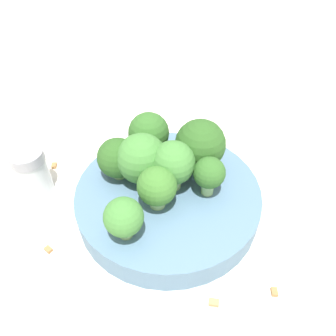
% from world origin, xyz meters
% --- Properties ---
extents(ground_plane, '(3.00, 3.00, 0.00)m').
position_xyz_m(ground_plane, '(0.00, 0.00, 0.00)').
color(ground_plane, silver).
extents(bowl, '(0.21, 0.21, 0.03)m').
position_xyz_m(bowl, '(0.00, 0.00, 0.02)').
color(bowl, slate).
rests_on(bowl, ground_plane).
extents(broccoli_floret_0, '(0.06, 0.06, 0.06)m').
position_xyz_m(broccoli_floret_0, '(-0.03, -0.01, 0.06)').
color(broccoli_floret_0, '#7A9E5B').
rests_on(broccoli_floret_0, bowl).
extents(broccoli_floret_1, '(0.04, 0.04, 0.05)m').
position_xyz_m(broccoli_floret_1, '(0.03, 0.03, 0.06)').
color(broccoli_floret_1, '#8EB770').
rests_on(broccoli_floret_1, bowl).
extents(broccoli_floret_2, '(0.05, 0.05, 0.06)m').
position_xyz_m(broccoli_floret_2, '(-0.06, 0.02, 0.07)').
color(broccoli_floret_2, '#84AD66').
rests_on(broccoli_floret_2, bowl).
extents(broccoli_floret_3, '(0.04, 0.04, 0.05)m').
position_xyz_m(broccoli_floret_3, '(0.02, -0.07, 0.06)').
color(broccoli_floret_3, '#84AD66').
rests_on(broccoli_floret_3, bowl).
extents(broccoli_floret_4, '(0.04, 0.04, 0.05)m').
position_xyz_m(broccoli_floret_4, '(0.01, -0.02, 0.06)').
color(broccoli_floret_4, '#8EB770').
rests_on(broccoli_floret_4, bowl).
extents(broccoli_floret_5, '(0.06, 0.06, 0.07)m').
position_xyz_m(broccoli_floret_5, '(0.00, 0.05, 0.07)').
color(broccoli_floret_5, '#8EB770').
rests_on(broccoli_floret_5, bowl).
extents(broccoli_floret_6, '(0.05, 0.05, 0.06)m').
position_xyz_m(broccoli_floret_6, '(-0.00, 0.01, 0.07)').
color(broccoli_floret_6, '#8EB770').
rests_on(broccoli_floret_6, bowl).
extents(broccoli_floret_7, '(0.05, 0.05, 0.05)m').
position_xyz_m(broccoli_floret_7, '(-0.06, -0.03, 0.06)').
color(broccoli_floret_7, '#84AD66').
rests_on(broccoli_floret_7, bowl).
extents(pepper_shaker, '(0.04, 0.04, 0.06)m').
position_xyz_m(pepper_shaker, '(-0.14, -0.10, 0.03)').
color(pepper_shaker, '#B2B7BC').
rests_on(pepper_shaker, ground_plane).
extents(almond_crumb_0, '(0.01, 0.01, 0.01)m').
position_xyz_m(almond_crumb_0, '(-0.16, -0.06, 0.00)').
color(almond_crumb_0, olive).
rests_on(almond_crumb_0, ground_plane).
extents(almond_crumb_1, '(0.01, 0.01, 0.01)m').
position_xyz_m(almond_crumb_1, '(0.15, -0.00, 0.00)').
color(almond_crumb_1, olive).
rests_on(almond_crumb_1, ground_plane).
extents(almond_crumb_2, '(0.01, 0.01, 0.01)m').
position_xyz_m(almond_crumb_2, '(-0.05, -0.14, 0.00)').
color(almond_crumb_2, olive).
rests_on(almond_crumb_2, ground_plane).
extents(almond_crumb_3, '(0.01, 0.01, 0.01)m').
position_xyz_m(almond_crumb_3, '(0.12, -0.05, 0.00)').
color(almond_crumb_3, '#AD7F4C').
rests_on(almond_crumb_3, ground_plane).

